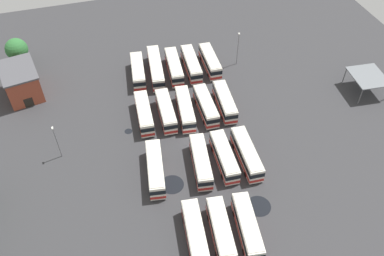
# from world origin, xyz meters

# --- Properties ---
(ground_plane) EXTENTS (119.02, 119.02, 0.00)m
(ground_plane) POSITION_xyz_m (0.00, 0.00, 0.00)
(ground_plane) COLOR #333335
(bus_row0_slot1) EXTENTS (11.03, 4.11, 3.44)m
(bus_row0_slot1) POSITION_xyz_m (-21.51, -2.18, 1.82)
(bus_row0_slot1) COLOR silver
(bus_row0_slot1) RESTS_ON ground_plane
(bus_row0_slot2) EXTENTS (10.59, 3.91, 3.44)m
(bus_row0_slot2) POSITION_xyz_m (-20.92, 1.90, 1.82)
(bus_row0_slot2) COLOR silver
(bus_row0_slot2) RESTS_ON ground_plane
(bus_row0_slot3) EXTENTS (10.59, 3.83, 3.44)m
(bus_row0_slot3) POSITION_xyz_m (-20.25, 5.80, 1.82)
(bus_row0_slot3) COLOR silver
(bus_row0_slot3) RESTS_ON ground_plane
(bus_row1_slot0) EXTENTS (11.21, 3.22, 3.44)m
(bus_row1_slot0) POSITION_xyz_m (-7.78, -7.67, 1.82)
(bus_row1_slot0) COLOR silver
(bus_row1_slot0) RESTS_ON ground_plane
(bus_row1_slot1) EXTENTS (10.67, 3.21, 3.44)m
(bus_row1_slot1) POSITION_xyz_m (-7.25, -3.62, 1.82)
(bus_row1_slot1) COLOR silver
(bus_row1_slot1) RESTS_ON ground_plane
(bus_row1_slot2) EXTENTS (11.04, 4.19, 3.44)m
(bus_row1_slot2) POSITION_xyz_m (-7.10, 0.71, 1.82)
(bus_row1_slot2) COLOR silver
(bus_row1_slot2) RESTS_ON ground_plane
(bus_row1_slot4) EXTENTS (11.30, 4.27, 3.44)m
(bus_row1_slot4) POSITION_xyz_m (-6.40, 8.71, 1.82)
(bus_row1_slot4) COLOR silver
(bus_row1_slot4) RESTS_ON ground_plane
(bus_row2_slot0) EXTENTS (10.55, 3.53, 3.44)m
(bus_row2_slot0) POSITION_xyz_m (6.46, -8.69, 1.82)
(bus_row2_slot0) COLOR silver
(bus_row2_slot0) RESTS_ON ground_plane
(bus_row2_slot1) EXTENTS (10.44, 2.97, 3.44)m
(bus_row2_slot1) POSITION_xyz_m (6.40, -4.64, 1.82)
(bus_row2_slot1) COLOR silver
(bus_row2_slot1) RESTS_ON ground_plane
(bus_row2_slot2) EXTENTS (11.25, 4.02, 3.44)m
(bus_row2_slot2) POSITION_xyz_m (6.73, -0.42, 1.82)
(bus_row2_slot2) COLOR silver
(bus_row2_slot2) RESTS_ON ground_plane
(bus_row2_slot3) EXTENTS (10.56, 3.26, 3.44)m
(bus_row2_slot3) POSITION_xyz_m (7.25, 3.37, 1.82)
(bus_row2_slot3) COLOR silver
(bus_row2_slot3) RESTS_ON ground_plane
(bus_row2_slot4) EXTENTS (10.62, 3.40, 3.44)m
(bus_row2_slot4) POSITION_xyz_m (7.81, 7.66, 1.82)
(bus_row2_slot4) COLOR silver
(bus_row2_slot4) RESTS_ON ground_plane
(bus_row3_slot0) EXTENTS (10.58, 3.14, 3.44)m
(bus_row3_slot0) POSITION_xyz_m (20.36, -10.20, 1.82)
(bus_row3_slot0) COLOR silver
(bus_row3_slot0) RESTS_ON ground_plane
(bus_row3_slot1) EXTENTS (11.25, 3.43, 3.44)m
(bus_row3_slot1) POSITION_xyz_m (20.58, -5.84, 1.82)
(bus_row3_slot1) COLOR silver
(bus_row3_slot1) RESTS_ON ground_plane
(bus_row3_slot2) EXTENTS (11.34, 3.71, 3.44)m
(bus_row3_slot2) POSITION_xyz_m (20.67, -1.88, 1.82)
(bus_row3_slot2) COLOR silver
(bus_row3_slot2) RESTS_ON ground_plane
(bus_row3_slot3) EXTENTS (13.45, 4.24, 3.44)m
(bus_row3_slot3) POSITION_xyz_m (21.38, 2.12, 1.82)
(bus_row3_slot3) COLOR silver
(bus_row3_slot3) RESTS_ON ground_plane
(bus_row3_slot4) EXTENTS (10.76, 3.93, 3.44)m
(bus_row3_slot4) POSITION_xyz_m (21.41, 6.12, 1.82)
(bus_row3_slot4) COLOR silver
(bus_row3_slot4) RESTS_ON ground_plane
(depot_building) EXTENTS (10.81, 8.47, 6.45)m
(depot_building) POSITION_xyz_m (23.04, 30.24, 3.25)
(depot_building) COLOR #99422D
(depot_building) RESTS_ON ground_plane
(maintenance_shelter) EXTENTS (8.28, 7.40, 3.98)m
(maintenance_shelter) POSITION_xyz_m (3.20, -39.22, 3.77)
(maintenance_shelter) COLOR slate
(maintenance_shelter) RESTS_ON ground_plane
(lamp_post_far_corner) EXTENTS (0.56, 0.28, 8.07)m
(lamp_post_far_corner) POSITION_xyz_m (20.07, -16.60, 4.45)
(lamp_post_far_corner) COLOR slate
(lamp_post_far_corner) RESTS_ON ground_plane
(lamp_post_near_entrance) EXTENTS (0.56, 0.28, 7.42)m
(lamp_post_near_entrance) POSITION_xyz_m (2.89, 24.19, 4.12)
(lamp_post_near_entrance) COLOR slate
(lamp_post_near_entrance) RESTS_ON ground_plane
(tree_north_edge) EXTENTS (4.91, 4.91, 7.10)m
(tree_north_edge) POSITION_xyz_m (33.29, 30.84, 4.62)
(tree_north_edge) COLOR brown
(tree_north_edge) RESTS_ON ground_plane
(puddle_between_rows) EXTENTS (4.09, 4.09, 0.01)m
(puddle_between_rows) POSITION_xyz_m (-9.17, 6.51, 0.00)
(puddle_between_rows) COLOR black
(puddle_between_rows) RESTS_ON ground_plane
(puddle_centre_drain) EXTENTS (4.13, 4.13, 0.01)m
(puddle_centre_drain) POSITION_xyz_m (-17.53, -6.00, 0.00)
(puddle_centre_drain) COLOR black
(puddle_centre_drain) RESTS_ON ground_plane
(puddle_near_shelter) EXTENTS (1.52, 1.52, 0.01)m
(puddle_near_shelter) POSITION_xyz_m (5.63, 11.37, 0.00)
(puddle_near_shelter) COLOR black
(puddle_near_shelter) RESTS_ON ground_plane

